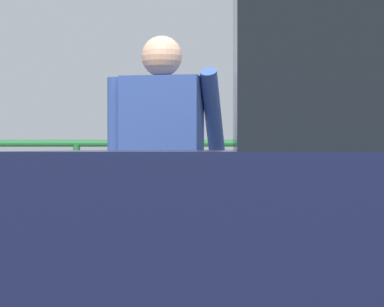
% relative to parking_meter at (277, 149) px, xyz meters
% --- Properties ---
extents(parking_meter, '(0.17, 0.18, 1.41)m').
position_rel_parking_meter_xyz_m(parking_meter, '(0.00, 0.00, 0.00)').
color(parking_meter, slate).
rests_on(parking_meter, sidewalk_curb).
extents(pedestrian_at_meter, '(0.65, 0.45, 1.62)m').
position_rel_parking_meter_xyz_m(pedestrian_at_meter, '(-0.60, 0.08, -0.10)').
color(pedestrian_at_meter, '#1E233F').
rests_on(pedestrian_at_meter, sidewalk_curb).
extents(background_railing, '(24.06, 0.06, 1.10)m').
position_rel_parking_meter_xyz_m(background_railing, '(0.22, 2.64, -0.25)').
color(background_railing, '#1E602D').
rests_on(background_railing, sidewalk_curb).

